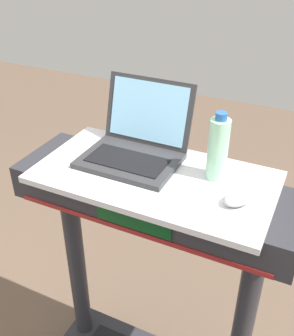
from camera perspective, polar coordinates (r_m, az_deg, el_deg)
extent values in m
cylinder|color=#28282D|center=(1.70, -9.92, -13.23)|extent=(0.07, 0.07, 0.79)
cylinder|color=#28282D|center=(1.51, 13.42, -21.03)|extent=(0.07, 0.07, 0.79)
cube|color=#28282D|center=(1.27, 0.98, -3.74)|extent=(0.90, 0.28, 0.11)
cube|color=#0C3F19|center=(1.16, -2.01, -7.42)|extent=(0.24, 0.01, 0.06)
cube|color=maroon|center=(1.19, -1.94, -9.07)|extent=(0.81, 0.00, 0.02)
cube|color=silver|center=(1.23, 1.01, -1.27)|extent=(0.73, 0.38, 0.02)
cube|color=#2D2D30|center=(1.28, -2.48, 1.06)|extent=(0.30, 0.22, 0.02)
cube|color=black|center=(1.26, -2.84, 1.13)|extent=(0.25, 0.12, 0.00)
cube|color=#2D2D30|center=(1.34, 0.23, 8.04)|extent=(0.30, 0.07, 0.21)
cube|color=#8CCCF2|center=(1.33, 0.14, 8.02)|extent=(0.27, 0.06, 0.19)
ellipsoid|color=#B2B2B7|center=(1.12, 12.89, -4.10)|extent=(0.10, 0.12, 0.03)
cylinder|color=#9EDBB2|center=(1.18, 10.00, 2.56)|extent=(0.06, 0.06, 0.19)
cylinder|color=#2659A5|center=(1.13, 10.49, 7.21)|extent=(0.03, 0.03, 0.02)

